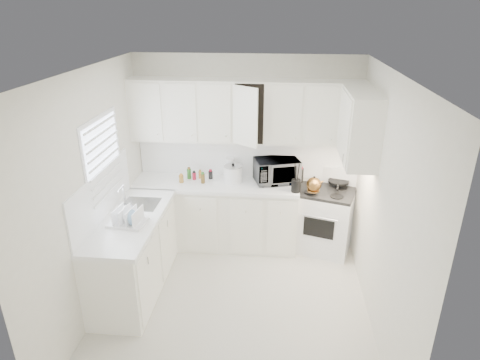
# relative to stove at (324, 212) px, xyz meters

# --- Properties ---
(floor) EXTENTS (3.20, 3.20, 0.00)m
(floor) POSITION_rel_stove_xyz_m (-1.09, -1.31, -0.57)
(floor) COLOR silver
(floor) RESTS_ON ground
(ceiling) EXTENTS (3.20, 3.20, 0.00)m
(ceiling) POSITION_rel_stove_xyz_m (-1.09, -1.31, 2.03)
(ceiling) COLOR white
(ceiling) RESTS_ON ground
(wall_back) EXTENTS (3.00, 0.00, 3.00)m
(wall_back) POSITION_rel_stove_xyz_m (-1.09, 0.29, 0.73)
(wall_back) COLOR white
(wall_back) RESTS_ON ground
(wall_front) EXTENTS (3.00, 0.00, 3.00)m
(wall_front) POSITION_rel_stove_xyz_m (-1.09, -2.91, 0.73)
(wall_front) COLOR white
(wall_front) RESTS_ON ground
(wall_left) EXTENTS (0.00, 3.20, 3.20)m
(wall_left) POSITION_rel_stove_xyz_m (-2.59, -1.31, 0.73)
(wall_left) COLOR white
(wall_left) RESTS_ON ground
(wall_right) EXTENTS (0.00, 3.20, 3.20)m
(wall_right) POSITION_rel_stove_xyz_m (0.41, -1.31, 0.73)
(wall_right) COLOR white
(wall_right) RESTS_ON ground
(window_blinds) EXTENTS (0.06, 0.96, 1.06)m
(window_blinds) POSITION_rel_stove_xyz_m (-2.57, -0.96, 0.98)
(window_blinds) COLOR white
(window_blinds) RESTS_ON wall_left
(lower_cabinets_back) EXTENTS (2.22, 0.60, 0.90)m
(lower_cabinets_back) POSITION_rel_stove_xyz_m (-1.48, -0.01, -0.12)
(lower_cabinets_back) COLOR white
(lower_cabinets_back) RESTS_ON floor
(lower_cabinets_left) EXTENTS (0.60, 1.60, 0.90)m
(lower_cabinets_left) POSITION_rel_stove_xyz_m (-2.29, -1.11, -0.12)
(lower_cabinets_left) COLOR white
(lower_cabinets_left) RESTS_ON floor
(countertop_back) EXTENTS (2.24, 0.64, 0.05)m
(countertop_back) POSITION_rel_stove_xyz_m (-1.48, -0.02, 0.36)
(countertop_back) COLOR white
(countertop_back) RESTS_ON lower_cabinets_back
(countertop_left) EXTENTS (0.64, 1.62, 0.05)m
(countertop_left) POSITION_rel_stove_xyz_m (-2.28, -1.11, 0.36)
(countertop_left) COLOR white
(countertop_left) RESTS_ON lower_cabinets_left
(backsplash_back) EXTENTS (2.98, 0.02, 0.55)m
(backsplash_back) POSITION_rel_stove_xyz_m (-1.09, 0.28, 0.66)
(backsplash_back) COLOR white
(backsplash_back) RESTS_ON wall_back
(backsplash_left) EXTENTS (0.02, 1.60, 0.55)m
(backsplash_left) POSITION_rel_stove_xyz_m (-2.58, -1.11, 0.66)
(backsplash_left) COLOR white
(backsplash_left) RESTS_ON wall_left
(upper_cabinets_back) EXTENTS (3.00, 0.33, 0.80)m
(upper_cabinets_back) POSITION_rel_stove_xyz_m (-1.09, 0.13, 0.93)
(upper_cabinets_back) COLOR white
(upper_cabinets_back) RESTS_ON wall_back
(upper_cabinets_right) EXTENTS (0.33, 0.90, 0.80)m
(upper_cabinets_right) POSITION_rel_stove_xyz_m (0.25, -0.49, 0.93)
(upper_cabinets_right) COLOR white
(upper_cabinets_right) RESTS_ON wall_right
(sink) EXTENTS (0.42, 0.38, 0.30)m
(sink) POSITION_rel_stove_xyz_m (-2.28, -0.76, 0.50)
(sink) COLOR gray
(sink) RESTS_ON countertop_left
(stove) EXTENTS (0.88, 0.79, 1.14)m
(stove) POSITION_rel_stove_xyz_m (0.00, 0.00, 0.00)
(stove) COLOR white
(stove) RESTS_ON floor
(tea_kettle) EXTENTS (0.24, 0.20, 0.22)m
(tea_kettle) POSITION_rel_stove_xyz_m (-0.18, -0.16, 0.48)
(tea_kettle) COLOR olive
(tea_kettle) RESTS_ON stove
(frying_pan) EXTENTS (0.36, 0.52, 0.04)m
(frying_pan) POSITION_rel_stove_xyz_m (0.18, 0.16, 0.40)
(frying_pan) COLOR black
(frying_pan) RESTS_ON stove
(microwave) EXTENTS (0.64, 0.47, 0.39)m
(microwave) POSITION_rel_stove_xyz_m (-0.66, 0.09, 0.57)
(microwave) COLOR gray
(microwave) RESTS_ON countertop_back
(rice_cooker) EXTENTS (0.29, 0.29, 0.26)m
(rice_cooker) POSITION_rel_stove_xyz_m (-1.24, 0.04, 0.51)
(rice_cooker) COLOR white
(rice_cooker) RESTS_ON countertop_back
(paper_towel) EXTENTS (0.12, 0.12, 0.27)m
(paper_towel) POSITION_rel_stove_xyz_m (-1.31, 0.21, 0.52)
(paper_towel) COLOR white
(paper_towel) RESTS_ON countertop_back
(utensil_crock) EXTENTS (0.15, 0.15, 0.40)m
(utensil_crock) POSITION_rel_stove_xyz_m (-0.41, -0.22, 0.58)
(utensil_crock) COLOR black
(utensil_crock) RESTS_ON countertop_back
(dish_rack) EXTENTS (0.42, 0.34, 0.22)m
(dish_rack) POSITION_rel_stove_xyz_m (-2.26, -1.25, 0.49)
(dish_rack) COLOR white
(dish_rack) RESTS_ON countertop_left
(spice_left_0) EXTENTS (0.06, 0.06, 0.13)m
(spice_left_0) POSITION_rel_stove_xyz_m (-1.94, 0.11, 0.45)
(spice_left_0) COLOR olive
(spice_left_0) RESTS_ON countertop_back
(spice_left_1) EXTENTS (0.06, 0.06, 0.13)m
(spice_left_1) POSITION_rel_stove_xyz_m (-1.86, 0.02, 0.45)
(spice_left_1) COLOR #2D7326
(spice_left_1) RESTS_ON countertop_back
(spice_left_2) EXTENTS (0.06, 0.06, 0.13)m
(spice_left_2) POSITION_rel_stove_xyz_m (-1.79, 0.11, 0.45)
(spice_left_2) COLOR #A7162D
(spice_left_2) RESTS_ON countertop_back
(spice_left_3) EXTENTS (0.06, 0.06, 0.13)m
(spice_left_3) POSITION_rel_stove_xyz_m (-1.71, 0.02, 0.45)
(spice_left_3) COLOR orange
(spice_left_3) RESTS_ON countertop_back
(spice_left_4) EXTENTS (0.06, 0.06, 0.13)m
(spice_left_4) POSITION_rel_stove_xyz_m (-1.64, 0.11, 0.45)
(spice_left_4) COLOR brown
(spice_left_4) RESTS_ON countertop_back
(spice_left_5) EXTENTS (0.06, 0.06, 0.13)m
(spice_left_5) POSITION_rel_stove_xyz_m (-1.56, 0.02, 0.45)
(spice_left_5) COLOR black
(spice_left_5) RESTS_ON countertop_back
(sauce_right_0) EXTENTS (0.06, 0.06, 0.19)m
(sauce_right_0) POSITION_rel_stove_xyz_m (-0.51, 0.15, 0.48)
(sauce_right_0) COLOR #A7162D
(sauce_right_0) RESTS_ON countertop_back
(sauce_right_1) EXTENTS (0.06, 0.06, 0.19)m
(sauce_right_1) POSITION_rel_stove_xyz_m (-0.45, 0.09, 0.48)
(sauce_right_1) COLOR orange
(sauce_right_1) RESTS_ON countertop_back
(sauce_right_2) EXTENTS (0.06, 0.06, 0.19)m
(sauce_right_2) POSITION_rel_stove_xyz_m (-0.40, 0.15, 0.48)
(sauce_right_2) COLOR brown
(sauce_right_2) RESTS_ON countertop_back
(sauce_right_3) EXTENTS (0.06, 0.06, 0.19)m
(sauce_right_3) POSITION_rel_stove_xyz_m (-0.34, 0.09, 0.48)
(sauce_right_3) COLOR black
(sauce_right_3) RESTS_ON countertop_back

